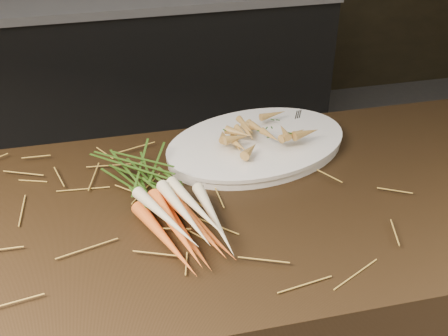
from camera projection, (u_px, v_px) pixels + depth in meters
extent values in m
cube|color=black|center=(156.00, 70.00, 3.04)|extent=(1.80, 0.60, 0.80)
cone|color=#E1541D|center=(165.00, 239.00, 1.11)|extent=(0.12, 0.24, 0.03)
cone|color=#E1541D|center=(184.00, 233.00, 1.13)|extent=(0.10, 0.25, 0.03)
cone|color=#E1541D|center=(201.00, 227.00, 1.14)|extent=(0.12, 0.24, 0.03)
cone|color=#E1541D|center=(176.00, 229.00, 1.10)|extent=(0.09, 0.25, 0.03)
cone|color=#E1541D|center=(194.00, 222.00, 1.11)|extent=(0.11, 0.24, 0.03)
cone|color=beige|center=(166.00, 218.00, 1.10)|extent=(0.12, 0.22, 0.04)
cone|color=beige|center=(185.00, 213.00, 1.10)|extent=(0.09, 0.23, 0.04)
cone|color=beige|center=(197.00, 208.00, 1.12)|extent=(0.10, 0.23, 0.04)
cone|color=beige|center=(215.00, 219.00, 1.13)|extent=(0.05, 0.23, 0.03)
ellipsoid|color=#3E6E1E|center=(141.00, 170.00, 1.26)|extent=(0.21, 0.25, 0.08)
cube|color=silver|center=(316.00, 131.00, 1.45)|extent=(0.09, 0.16, 0.00)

